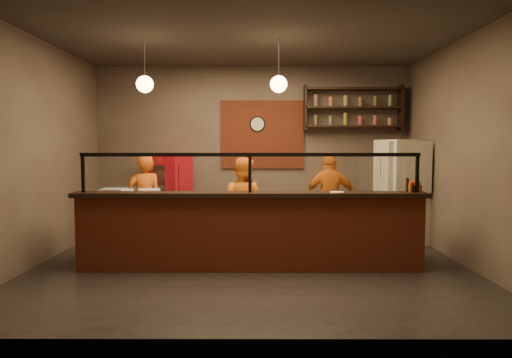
{
  "coord_description": "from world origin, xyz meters",
  "views": [
    {
      "loc": [
        0.1,
        -6.34,
        1.66
      ],
      "look_at": [
        0.08,
        0.3,
        1.19
      ],
      "focal_mm": 32.0,
      "sensor_mm": 36.0,
      "label": 1
    }
  ],
  "objects_px": {
    "cook_mid": "(242,205)",
    "pepper_mill": "(407,185)",
    "red_cooler": "(170,196)",
    "cook_right": "(330,198)",
    "pizza_dough": "(322,200)",
    "cook_left": "(145,201)",
    "wall_clock": "(257,124)",
    "fridge": "(403,192)",
    "condiment_caddy": "(414,188)"
  },
  "relations": [
    {
      "from": "cook_mid",
      "to": "pizza_dough",
      "type": "bearing_deg",
      "value": 169.54
    },
    {
      "from": "pizza_dough",
      "to": "cook_mid",
      "type": "bearing_deg",
      "value": 147.45
    },
    {
      "from": "cook_left",
      "to": "fridge",
      "type": "height_order",
      "value": "fridge"
    },
    {
      "from": "cook_left",
      "to": "cook_mid",
      "type": "height_order",
      "value": "cook_left"
    },
    {
      "from": "red_cooler",
      "to": "pizza_dough",
      "type": "distance_m",
      "value": 3.27
    },
    {
      "from": "red_cooler",
      "to": "cook_left",
      "type": "bearing_deg",
      "value": -79.53
    },
    {
      "from": "cook_right",
      "to": "fridge",
      "type": "distance_m",
      "value": 1.27
    },
    {
      "from": "fridge",
      "to": "condiment_caddy",
      "type": "relative_size",
      "value": 10.9
    },
    {
      "from": "cook_left",
      "to": "pizza_dough",
      "type": "distance_m",
      "value": 3.0
    },
    {
      "from": "pizza_dough",
      "to": "pepper_mill",
      "type": "bearing_deg",
      "value": -17.79
    },
    {
      "from": "cook_right",
      "to": "red_cooler",
      "type": "xyz_separation_m",
      "value": [
        -2.88,
        0.77,
        -0.04
      ]
    },
    {
      "from": "wall_clock",
      "to": "pepper_mill",
      "type": "xyz_separation_m",
      "value": [
        2.01,
        -2.69,
        -0.95
      ]
    },
    {
      "from": "condiment_caddy",
      "to": "wall_clock",
      "type": "bearing_deg",
      "value": 127.91
    },
    {
      "from": "cook_left",
      "to": "cook_mid",
      "type": "bearing_deg",
      "value": 146.93
    },
    {
      "from": "pizza_dough",
      "to": "pepper_mill",
      "type": "distance_m",
      "value": 1.17
    },
    {
      "from": "condiment_caddy",
      "to": "pepper_mill",
      "type": "distance_m",
      "value": 0.1
    },
    {
      "from": "wall_clock",
      "to": "cook_right",
      "type": "xyz_separation_m",
      "value": [
        1.24,
        -1.08,
        -1.31
      ]
    },
    {
      "from": "fridge",
      "to": "pizza_dough",
      "type": "xyz_separation_m",
      "value": [
        -1.58,
        -1.35,
        0.02
      ]
    },
    {
      "from": "cook_mid",
      "to": "condiment_caddy",
      "type": "relative_size",
      "value": 9.14
    },
    {
      "from": "cook_left",
      "to": "pepper_mill",
      "type": "distance_m",
      "value": 4.15
    },
    {
      "from": "cook_mid",
      "to": "pizza_dough",
      "type": "height_order",
      "value": "cook_mid"
    },
    {
      "from": "wall_clock",
      "to": "cook_left",
      "type": "height_order",
      "value": "wall_clock"
    },
    {
      "from": "fridge",
      "to": "pepper_mill",
      "type": "xyz_separation_m",
      "value": [
        -0.49,
        -1.7,
        0.26
      ]
    },
    {
      "from": "fridge",
      "to": "pepper_mill",
      "type": "distance_m",
      "value": 1.78
    },
    {
      "from": "cook_left",
      "to": "pizza_dough",
      "type": "height_order",
      "value": "cook_left"
    },
    {
      "from": "cook_left",
      "to": "fridge",
      "type": "xyz_separation_m",
      "value": [
        4.37,
        0.28,
        0.12
      ]
    },
    {
      "from": "red_cooler",
      "to": "wall_clock",
      "type": "bearing_deg",
      "value": 34.98
    },
    {
      "from": "condiment_caddy",
      "to": "pepper_mill",
      "type": "relative_size",
      "value": 0.88
    },
    {
      "from": "cook_right",
      "to": "pizza_dough",
      "type": "distance_m",
      "value": 1.3
    },
    {
      "from": "wall_clock",
      "to": "fridge",
      "type": "distance_m",
      "value": 2.95
    },
    {
      "from": "fridge",
      "to": "condiment_caddy",
      "type": "distance_m",
      "value": 1.76
    },
    {
      "from": "fridge",
      "to": "condiment_caddy",
      "type": "height_order",
      "value": "fridge"
    },
    {
      "from": "pizza_dough",
      "to": "fridge",
      "type": "bearing_deg",
      "value": 40.52
    },
    {
      "from": "cook_left",
      "to": "condiment_caddy",
      "type": "height_order",
      "value": "cook_left"
    },
    {
      "from": "pizza_dough",
      "to": "condiment_caddy",
      "type": "relative_size",
      "value": 3.5
    },
    {
      "from": "red_cooler",
      "to": "cook_right",
      "type": "bearing_deg",
      "value": 9.25
    },
    {
      "from": "cook_mid",
      "to": "pepper_mill",
      "type": "xyz_separation_m",
      "value": [
        2.26,
        -1.09,
        0.4
      ]
    },
    {
      "from": "fridge",
      "to": "wall_clock",
      "type": "bearing_deg",
      "value": 141.41
    },
    {
      "from": "fridge",
      "to": "red_cooler",
      "type": "relative_size",
      "value": 1.19
    },
    {
      "from": "fridge",
      "to": "red_cooler",
      "type": "height_order",
      "value": "fridge"
    },
    {
      "from": "cook_mid",
      "to": "condiment_caddy",
      "type": "xyz_separation_m",
      "value": [
        2.34,
        -1.1,
        0.36
      ]
    },
    {
      "from": "cook_right",
      "to": "red_cooler",
      "type": "relative_size",
      "value": 1.05
    },
    {
      "from": "cook_mid",
      "to": "red_cooler",
      "type": "relative_size",
      "value": 1.0
    },
    {
      "from": "cook_left",
      "to": "cook_mid",
      "type": "xyz_separation_m",
      "value": [
        1.63,
        -0.32,
        -0.02
      ]
    },
    {
      "from": "wall_clock",
      "to": "cook_right",
      "type": "relative_size",
      "value": 0.19
    },
    {
      "from": "fridge",
      "to": "pizza_dough",
      "type": "relative_size",
      "value": 3.12
    },
    {
      "from": "wall_clock",
      "to": "cook_mid",
      "type": "bearing_deg",
      "value": -98.63
    },
    {
      "from": "fridge",
      "to": "cook_left",
      "type": "bearing_deg",
      "value": 166.76
    },
    {
      "from": "fridge",
      "to": "pepper_mill",
      "type": "height_order",
      "value": "fridge"
    },
    {
      "from": "wall_clock",
      "to": "pizza_dough",
      "type": "bearing_deg",
      "value": -68.45
    }
  ]
}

